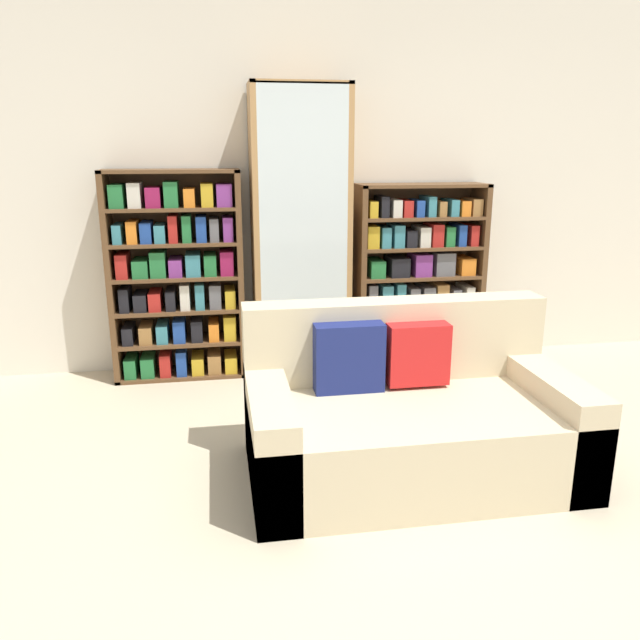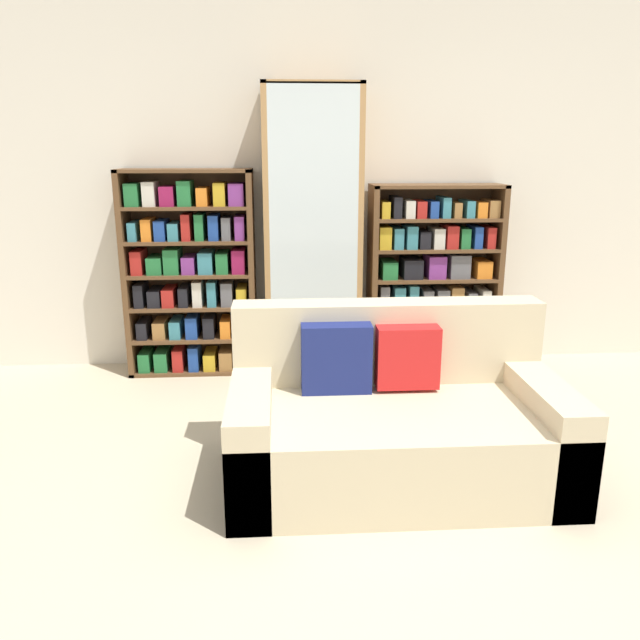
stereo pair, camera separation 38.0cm
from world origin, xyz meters
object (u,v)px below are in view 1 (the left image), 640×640
at_px(couch, 408,418).
at_px(display_cabinet, 300,234).
at_px(bookshelf_left, 178,277).
at_px(wine_bottle, 364,373).
at_px(bookshelf_right, 417,278).

relative_size(couch, display_cabinet, 0.80).
height_order(bookshelf_left, display_cabinet, display_cabinet).
height_order(bookshelf_left, wine_bottle, bookshelf_left).
bearing_deg(couch, bookshelf_left, 126.39).
height_order(display_cabinet, wine_bottle, display_cabinet).
xyz_separation_m(bookshelf_left, display_cabinet, (0.89, -0.02, 0.29)).
bearing_deg(wine_bottle, bookshelf_right, 47.08).
relative_size(display_cabinet, bookshelf_right, 1.50).
xyz_separation_m(bookshelf_right, wine_bottle, (-0.55, -0.60, -0.52)).
bearing_deg(display_cabinet, wine_bottle, -59.06).
height_order(bookshelf_right, wine_bottle, bookshelf_right).
xyz_separation_m(display_cabinet, bookshelf_right, (0.90, 0.02, -0.36)).
height_order(display_cabinet, bookshelf_right, display_cabinet).
xyz_separation_m(couch, display_cabinet, (-0.33, 1.63, 0.74)).
distance_m(couch, bookshelf_left, 2.09).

